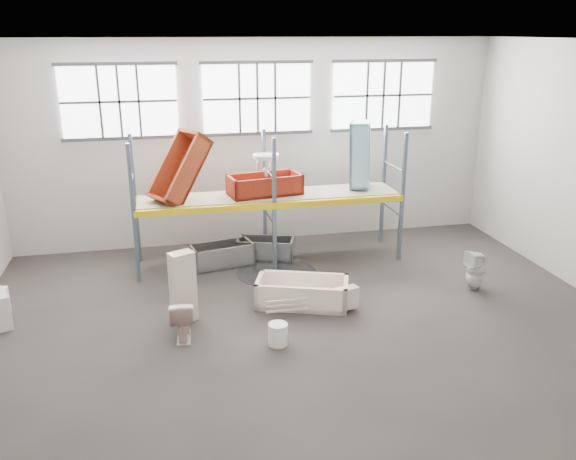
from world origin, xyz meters
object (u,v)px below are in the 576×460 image
object	(u,v)px
cistern_tall	(183,287)
steel_tub_right	(265,248)
bathtub_beige	(302,292)
toilet_beige	(182,318)
steel_tub_left	(222,255)
toilet_white	(476,271)
bucket	(278,334)
blue_tub_upright	(360,155)
rust_tub_flat	(265,185)

from	to	relation	value
cistern_tall	steel_tub_right	world-z (taller)	cistern_tall
bathtub_beige	toilet_beige	world-z (taller)	toilet_beige
steel_tub_left	toilet_white	bearing A→B (deg)	-26.30
cistern_tall	bucket	xyz separation A→B (m)	(1.52, -1.27, -0.48)
steel_tub_right	steel_tub_left	bearing A→B (deg)	-167.72
bathtub_beige	steel_tub_left	distance (m)	2.73
steel_tub_left	steel_tub_right	bearing A→B (deg)	12.28
bathtub_beige	bucket	world-z (taller)	bathtub_beige
bathtub_beige	cistern_tall	bearing A→B (deg)	-155.97
blue_tub_upright	bucket	distance (m)	5.41
toilet_beige	toilet_white	bearing A→B (deg)	-169.44
bathtub_beige	steel_tub_right	distance (m)	2.63
blue_tub_upright	bucket	xyz separation A→B (m)	(-2.80, -4.08, -2.20)
toilet_white	bucket	world-z (taller)	toilet_white
toilet_white	rust_tub_flat	bearing A→B (deg)	-132.11
steel_tub_right	bucket	world-z (taller)	steel_tub_right
steel_tub_left	rust_tub_flat	distance (m)	1.88
cistern_tall	blue_tub_upright	size ratio (longest dim) A/B	0.88
bathtub_beige	blue_tub_upright	distance (m)	3.94
bucket	blue_tub_upright	bearing A→B (deg)	55.53
toilet_beige	cistern_tall	xyz separation A→B (m)	(0.06, 0.66, 0.30)
bathtub_beige	cistern_tall	world-z (taller)	cistern_tall
toilet_white	steel_tub_left	distance (m)	5.58
rust_tub_flat	blue_tub_upright	distance (m)	2.36
cistern_tall	toilet_white	xyz separation A→B (m)	(6.00, 0.10, -0.25)
bucket	cistern_tall	bearing A→B (deg)	140.24
steel_tub_left	steel_tub_right	world-z (taller)	steel_tub_left
rust_tub_flat	bucket	distance (m)	4.33
cistern_tall	steel_tub_right	distance (m)	3.50
steel_tub_left	cistern_tall	bearing A→B (deg)	-111.08
toilet_beige	steel_tub_right	size ratio (longest dim) A/B	0.56
bucket	toilet_white	bearing A→B (deg)	17.03
steel_tub_left	steel_tub_right	distance (m)	1.08
toilet_beige	rust_tub_flat	world-z (taller)	rust_tub_flat
bathtub_beige	toilet_beige	size ratio (longest dim) A/B	2.39
toilet_white	blue_tub_upright	xyz separation A→B (m)	(-1.67, 2.71, 1.97)
steel_tub_right	rust_tub_flat	bearing A→B (deg)	-98.69
cistern_tall	blue_tub_upright	distance (m)	5.43
cistern_tall	bucket	size ratio (longest dim) A/B	3.45
bucket	steel_tub_right	bearing A→B (deg)	82.66
toilet_white	steel_tub_left	size ratio (longest dim) A/B	0.60
toilet_beige	bucket	xyz separation A→B (m)	(1.59, -0.60, -0.18)
bathtub_beige	toilet_white	xyz separation A→B (m)	(3.69, -0.08, 0.16)
bucket	steel_tub_left	bearing A→B (deg)	97.87
bathtub_beige	rust_tub_flat	world-z (taller)	rust_tub_flat
toilet_white	bathtub_beige	bearing A→B (deg)	-99.93
cistern_tall	bucket	distance (m)	2.04
steel_tub_left	bucket	size ratio (longest dim) A/B	3.57
steel_tub_left	blue_tub_upright	world-z (taller)	blue_tub_upright
steel_tub_left	bucket	xyz separation A→B (m)	(0.53, -3.84, -0.06)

